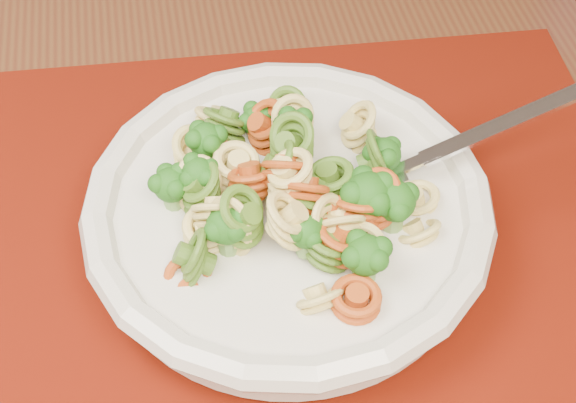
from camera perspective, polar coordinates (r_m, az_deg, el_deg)
name	(u,v)px	position (r m, az deg, el deg)	size (l,w,h in m)	color
dining_table	(339,258)	(0.62, 3.63, -4.01)	(1.60, 1.24, 0.70)	#492914
placemat	(261,256)	(0.51, -1.91, -3.93)	(0.50, 0.39, 0.00)	#4E1003
pasta_bowl	(288,213)	(0.49, 0.00, -0.82)	(0.25, 0.25, 0.05)	beige
pasta_broccoli_heap	(288,195)	(0.47, 0.00, 0.46)	(0.21, 0.21, 0.06)	#D6C669
fork	(383,176)	(0.49, 6.80, 1.79)	(0.19, 0.02, 0.01)	silver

